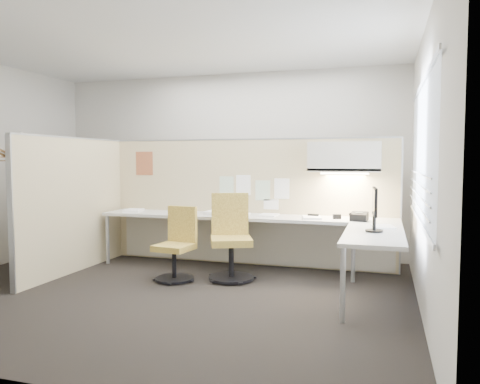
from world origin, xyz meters
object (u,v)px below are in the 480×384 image
(desk, at_px, (265,227))
(monitor, at_px, (375,207))
(chair_left, at_px, (231,240))
(chair_right, at_px, (177,246))
(phone, at_px, (359,217))

(desk, bearing_deg, monitor, -31.48)
(chair_left, height_order, chair_right, chair_left)
(chair_right, bearing_deg, phone, 24.26)
(monitor, xyz_separation_m, phone, (-0.20, 0.86, -0.21))
(chair_right, height_order, monitor, monitor)
(desk, xyz_separation_m, chair_right, (-0.96, -0.63, -0.19))
(chair_left, height_order, monitor, monitor)
(chair_left, distance_m, chair_right, 0.67)
(desk, xyz_separation_m, monitor, (1.37, -0.84, 0.39))
(chair_left, xyz_separation_m, chair_right, (-0.62, -0.24, -0.07))
(monitor, relative_size, phone, 1.96)
(desk, bearing_deg, chair_right, -146.62)
(desk, height_order, monitor, monitor)
(monitor, bearing_deg, chair_left, 70.64)
(phone, bearing_deg, desk, -170.94)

